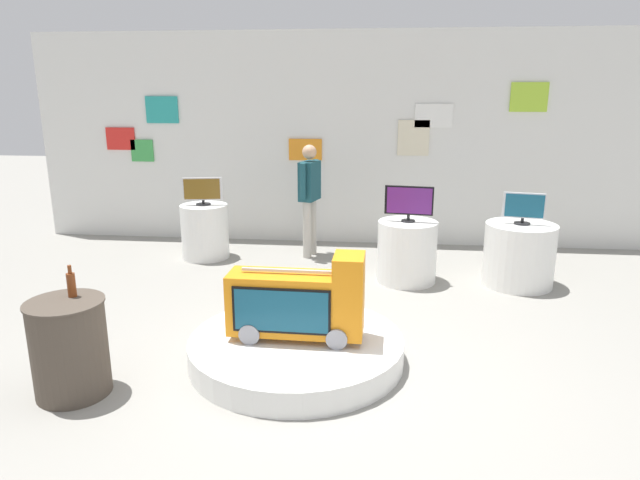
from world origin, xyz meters
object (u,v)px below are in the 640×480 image
object	(u,v)px
side_table_round	(70,347)
bottle_on_side_table	(71,284)
novelty_firetruck_tv	(299,304)
shopper_browsing_near_truck	(310,192)
tv_on_center_rear	(524,207)
main_display_pedestal	(296,349)
tv_on_right_rear	(409,202)
display_pedestal_center_rear	(519,255)
display_pedestal_right_rear	(407,252)
display_pedestal_left_rear	(205,231)
tv_on_left_rear	(203,190)

from	to	relation	value
side_table_round	bottle_on_side_table	bearing A→B (deg)	83.11
novelty_firetruck_tv	side_table_round	world-z (taller)	novelty_firetruck_tv
novelty_firetruck_tv	shopper_browsing_near_truck	world-z (taller)	shopper_browsing_near_truck
side_table_round	bottle_on_side_table	distance (m)	0.49
novelty_firetruck_tv	tv_on_center_rear	distance (m)	3.33
tv_on_center_rear	shopper_browsing_near_truck	world-z (taller)	shopper_browsing_near_truck
main_display_pedestal	bottle_on_side_table	bearing A→B (deg)	-159.52
novelty_firetruck_tv	tv_on_right_rear	bearing A→B (deg)	65.59
display_pedestal_center_rear	display_pedestal_right_rear	bearing A→B (deg)	-179.72
bottle_on_side_table	shopper_browsing_near_truck	size ratio (longest dim) A/B	0.16
main_display_pedestal	display_pedestal_center_rear	xyz separation A→B (m)	(2.41, 2.28, 0.27)
main_display_pedestal	tv_on_center_rear	distance (m)	3.42
display_pedestal_left_rear	display_pedestal_center_rear	distance (m)	4.22
main_display_pedestal	display_pedestal_right_rear	size ratio (longest dim) A/B	2.47
display_pedestal_left_rear	display_pedestal_center_rear	world-z (taller)	same
display_pedestal_right_rear	bottle_on_side_table	size ratio (longest dim) A/B	3.01
tv_on_right_rear	shopper_browsing_near_truck	world-z (taller)	shopper_browsing_near_truck
display_pedestal_right_rear	tv_on_right_rear	world-z (taller)	tv_on_right_rear
display_pedestal_center_rear	tv_on_left_rear	bearing A→B (deg)	170.07
tv_on_right_rear	bottle_on_side_table	bearing A→B (deg)	-133.26
novelty_firetruck_tv	shopper_browsing_near_truck	size ratio (longest dim) A/B	0.74
novelty_firetruck_tv	tv_on_left_rear	distance (m)	3.52
tv_on_center_rear	main_display_pedestal	bearing A→B (deg)	-136.69
display_pedestal_center_rear	tv_on_center_rear	distance (m)	0.59
main_display_pedestal	tv_on_center_rear	world-z (taller)	tv_on_center_rear
shopper_browsing_near_truck	tv_on_right_rear	bearing A→B (deg)	-36.47
tv_on_center_rear	bottle_on_side_table	bearing A→B (deg)	-144.60
main_display_pedestal	display_pedestal_center_rear	distance (m)	3.32
tv_on_right_rear	display_pedestal_right_rear	bearing A→B (deg)	97.37
bottle_on_side_table	display_pedestal_right_rear	bearing A→B (deg)	46.79
display_pedestal_left_rear	tv_on_center_rear	bearing A→B (deg)	-10.04
tv_on_left_rear	tv_on_center_rear	distance (m)	4.23
side_table_round	shopper_browsing_near_truck	distance (m)	4.25
novelty_firetruck_tv	display_pedestal_right_rear	distance (m)	2.50
display_pedestal_left_rear	display_pedestal_right_rear	world-z (taller)	same
display_pedestal_center_rear	bottle_on_side_table	size ratio (longest dim) A/B	3.31
bottle_on_side_table	shopper_browsing_near_truck	world-z (taller)	shopper_browsing_near_truck
display_pedestal_right_rear	bottle_on_side_table	bearing A→B (deg)	-133.21
novelty_firetruck_tv	display_pedestal_right_rear	bearing A→B (deg)	65.65
side_table_round	shopper_browsing_near_truck	world-z (taller)	shopper_browsing_near_truck
display_pedestal_left_rear	display_pedestal_right_rear	xyz separation A→B (m)	(2.81, -0.74, 0.00)
display_pedestal_right_rear	bottle_on_side_table	world-z (taller)	bottle_on_side_table
tv_on_center_rear	bottle_on_side_table	distance (m)	4.99
display_pedestal_center_rear	tv_on_center_rear	bearing A→B (deg)	-79.44
shopper_browsing_near_truck	display_pedestal_center_rear	bearing A→B (deg)	-19.98
display_pedestal_right_rear	tv_on_right_rear	bearing A→B (deg)	-82.63
novelty_firetruck_tv	display_pedestal_left_rear	xyz separation A→B (m)	(-1.78, 3.02, -0.16)
novelty_firetruck_tv	display_pedestal_left_rear	world-z (taller)	novelty_firetruck_tv
display_pedestal_left_rear	side_table_round	bearing A→B (deg)	-88.76
tv_on_left_rear	tv_on_center_rear	size ratio (longest dim) A/B	1.12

